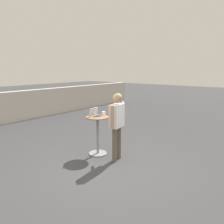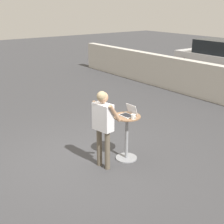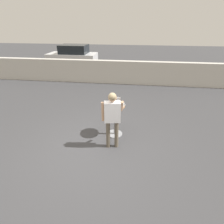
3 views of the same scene
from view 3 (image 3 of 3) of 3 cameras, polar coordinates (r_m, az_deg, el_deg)
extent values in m
plane|color=#3D3D3F|center=(5.10, -5.84, -11.79)|extent=(50.00, 50.00, 0.00)
cube|color=beige|center=(10.23, 1.64, 12.86)|extent=(17.77, 0.35, 1.29)
cylinder|color=gray|center=(5.65, 0.91, -7.11)|extent=(0.48, 0.48, 0.03)
cylinder|color=gray|center=(5.39, 0.95, -2.78)|extent=(0.07, 0.07, 0.96)
cylinder|color=#8C6647|center=(5.15, 0.99, 1.96)|extent=(0.59, 0.59, 0.02)
cube|color=silver|center=(5.14, 0.98, 2.13)|extent=(0.31, 0.23, 0.02)
cube|color=black|center=(5.13, 0.98, 2.23)|extent=(0.27, 0.18, 0.00)
cube|color=silver|center=(5.22, 1.13, 3.94)|extent=(0.31, 0.08, 0.21)
cube|color=white|center=(5.21, 1.13, 3.93)|extent=(0.28, 0.07, 0.19)
cylinder|color=white|center=(5.09, 3.51, 2.38)|extent=(0.09, 0.09, 0.11)
torus|color=white|center=(5.09, 4.20, 2.36)|extent=(0.05, 0.01, 0.05)
cylinder|color=brown|center=(4.90, -1.28, -7.31)|extent=(0.11, 0.11, 0.85)
cylinder|color=brown|center=(4.91, 1.48, -7.25)|extent=(0.11, 0.11, 0.85)
cube|color=silver|center=(4.54, 0.11, 0.03)|extent=(0.46, 0.28, 0.56)
sphere|color=tan|center=(4.37, 0.12, 4.82)|extent=(0.22, 0.22, 0.22)
sphere|color=#9E8966|center=(4.33, 0.13, 5.02)|extent=(0.20, 0.20, 0.20)
cylinder|color=tan|center=(4.53, -3.02, 0.13)|extent=(0.07, 0.07, 0.53)
cylinder|color=tan|center=(4.57, 3.18, 1.88)|extent=(0.12, 0.32, 0.41)
cube|color=silver|center=(15.28, -12.80, 16.96)|extent=(3.90, 1.81, 0.66)
cube|color=black|center=(15.12, -12.34, 19.44)|extent=(2.15, 1.58, 0.66)
cylinder|color=black|center=(15.05, -18.23, 14.98)|extent=(0.61, 0.23, 0.61)
cylinder|color=black|center=(16.54, -15.74, 16.33)|extent=(0.61, 0.23, 0.61)
cylinder|color=black|center=(14.18, -9.12, 15.26)|extent=(0.61, 0.23, 0.61)
cylinder|color=black|center=(15.75, -7.33, 16.57)|extent=(0.61, 0.23, 0.61)
camera|label=1|loc=(4.78, -68.03, -2.11)|focal=35.00mm
camera|label=2|loc=(4.32, 89.76, 1.09)|focal=50.00mm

